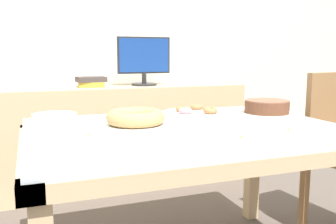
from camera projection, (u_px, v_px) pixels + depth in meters
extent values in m
cube|color=silver|center=(110.00, 23.00, 3.09)|extent=(8.00, 0.10, 2.60)
cube|color=silver|center=(185.00, 130.00, 1.70)|extent=(1.38, 0.94, 0.04)
cube|color=#D1B284|center=(235.00, 167.00, 1.29)|extent=(1.41, 0.08, 0.06)
cube|color=#D1B284|center=(154.00, 123.00, 2.12)|extent=(1.41, 0.08, 0.06)
cube|color=#D1B284|center=(29.00, 153.00, 1.48)|extent=(0.08, 0.97, 0.06)
cube|color=#D1B284|center=(303.00, 130.00, 1.94)|extent=(0.08, 0.97, 0.06)
cube|color=#D1B284|center=(37.00, 194.00, 1.92)|extent=(0.07, 0.07, 0.66)
cube|color=#D1B284|center=(252.00, 168.00, 2.37)|extent=(0.07, 0.07, 0.66)
cube|color=olive|center=(332.00, 111.00, 2.19)|extent=(0.40, 0.09, 0.45)
cube|color=olive|center=(304.00, 196.00, 2.18)|extent=(0.05, 0.05, 0.45)
cube|color=#D1B284|center=(120.00, 137.00, 2.95)|extent=(1.97, 0.44, 0.80)
cylinder|color=#262628|center=(144.00, 84.00, 2.96)|extent=(0.20, 0.20, 0.02)
cylinder|color=#262628|center=(144.00, 78.00, 2.95)|extent=(0.04, 0.04, 0.09)
cube|color=#262628|center=(144.00, 55.00, 2.92)|extent=(0.42, 0.02, 0.28)
cube|color=navy|center=(144.00, 55.00, 2.91)|extent=(0.40, 0.00, 0.26)
cube|color=#B29933|center=(91.00, 84.00, 2.81)|extent=(0.20, 0.17, 0.04)
cube|color=#3F3838|center=(91.00, 79.00, 2.81)|extent=(0.22, 0.17, 0.04)
cylinder|color=white|center=(267.00, 114.00, 2.00)|extent=(0.32, 0.32, 0.01)
cylinder|color=brown|center=(267.00, 107.00, 1.99)|extent=(0.23, 0.23, 0.06)
cylinder|color=brown|center=(267.00, 101.00, 1.99)|extent=(0.23, 0.23, 0.01)
cylinder|color=white|center=(136.00, 126.00, 1.67)|extent=(0.27, 0.27, 0.01)
torus|color=tan|center=(136.00, 117.00, 1.67)|extent=(0.26, 0.26, 0.06)
cylinder|color=white|center=(195.00, 113.00, 2.02)|extent=(0.36, 0.36, 0.01)
torus|color=#B27042|center=(210.00, 109.00, 2.05)|extent=(0.07, 0.07, 0.02)
torus|color=#B27042|center=(197.00, 107.00, 2.12)|extent=(0.08, 0.08, 0.02)
torus|color=#B27042|center=(182.00, 109.00, 2.04)|extent=(0.07, 0.07, 0.02)
torus|color=pink|center=(185.00, 111.00, 1.96)|extent=(0.07, 0.07, 0.03)
torus|color=#B27042|center=(211.00, 111.00, 1.96)|extent=(0.07, 0.07, 0.03)
cylinder|color=white|center=(55.00, 121.00, 1.79)|extent=(0.21, 0.21, 0.01)
cylinder|color=white|center=(55.00, 119.00, 1.79)|extent=(0.21, 0.21, 0.01)
cylinder|color=white|center=(54.00, 117.00, 1.79)|extent=(0.21, 0.21, 0.01)
cylinder|color=white|center=(54.00, 115.00, 1.79)|extent=(0.21, 0.21, 0.01)
cylinder|color=silver|center=(90.00, 138.00, 1.41)|extent=(0.04, 0.04, 0.02)
cylinder|color=white|center=(90.00, 137.00, 1.41)|extent=(0.03, 0.03, 0.00)
cone|color=#F9B74C|center=(90.00, 133.00, 1.41)|extent=(0.01, 0.01, 0.02)
cylinder|color=silver|center=(241.00, 140.00, 1.37)|extent=(0.04, 0.04, 0.02)
cylinder|color=white|center=(241.00, 139.00, 1.37)|extent=(0.03, 0.03, 0.00)
cone|color=#F9B74C|center=(241.00, 135.00, 1.37)|extent=(0.01, 0.01, 0.02)
cylinder|color=silver|center=(288.00, 134.00, 1.49)|extent=(0.04, 0.04, 0.02)
cylinder|color=white|center=(288.00, 132.00, 1.49)|extent=(0.03, 0.03, 0.00)
cone|color=#F9B74C|center=(288.00, 129.00, 1.49)|extent=(0.01, 0.01, 0.02)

